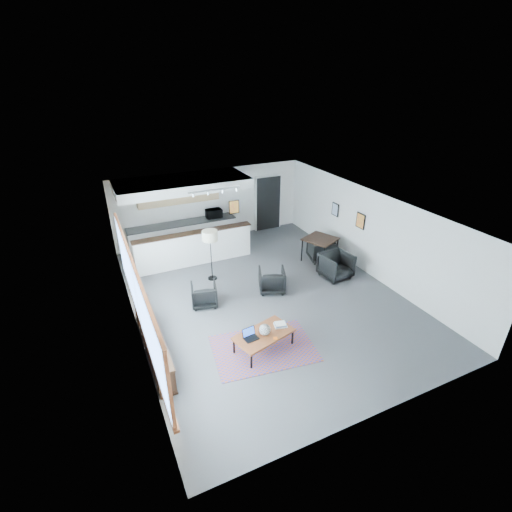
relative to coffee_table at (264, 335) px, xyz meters
name	(u,v)px	position (x,y,z in m)	size (l,w,h in m)	color
room	(265,255)	(1.01, 1.99, 0.90)	(7.02, 9.02, 2.62)	#4B4B4D
window	(137,296)	(-2.45, 1.09, 1.05)	(0.10, 5.95, 1.66)	#8CBFFF
console	(153,341)	(-2.29, 0.94, -0.08)	(0.35, 3.00, 0.80)	black
kitchenette	(184,214)	(-0.19, 5.69, 0.98)	(4.20, 1.96, 2.60)	white
doorway	(268,203)	(3.31, 6.41, 0.67)	(1.10, 0.12, 2.15)	black
track_light	(215,191)	(0.42, 4.19, 2.13)	(1.60, 0.07, 0.15)	silver
wall_art_lower	(361,221)	(4.48, 2.39, 1.15)	(0.03, 0.38, 0.48)	black
wall_art_upper	(335,209)	(4.48, 3.69, 1.10)	(0.03, 0.34, 0.44)	black
kilim_rug	(264,348)	(0.00, 0.00, -0.40)	(2.48, 1.87, 0.01)	#62384C
coffee_table	(264,335)	(0.00, 0.00, 0.00)	(1.47, 1.04, 0.43)	brown
laptop	(250,335)	(-0.34, 0.01, 0.10)	(0.34, 0.29, 0.22)	black
ceramic_pot	(265,330)	(0.00, -0.04, 0.16)	(0.26, 0.26, 0.26)	gray
book_stack	(280,324)	(0.47, 0.08, 0.07)	(0.33, 0.29, 0.09)	silver
coaster	(275,338)	(0.15, -0.26, 0.04)	(0.12, 0.12, 0.01)	#E5590C
armchair_left	(204,294)	(-0.67, 2.29, -0.06)	(0.67, 0.62, 0.68)	black
armchair_right	(272,279)	(1.32, 2.16, -0.03)	(0.72, 0.67, 0.74)	black
floor_lamp	(210,237)	(-0.02, 3.53, 0.97)	(0.53, 0.53, 1.58)	black
dining_table	(320,240)	(3.62, 3.19, 0.32)	(1.25, 1.25, 0.79)	black
dining_chair_near	(336,266)	(3.45, 2.03, -0.04)	(0.71, 0.67, 0.73)	black
dining_chair_far	(321,250)	(3.69, 3.20, -0.06)	(0.67, 0.62, 0.69)	black
microwave	(214,213)	(1.00, 6.14, 0.72)	(0.55, 0.31, 0.38)	black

